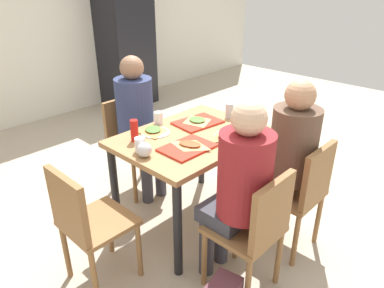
# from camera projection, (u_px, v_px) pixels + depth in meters

# --- Properties ---
(ground_plane) EXTENTS (10.00, 10.00, 0.02)m
(ground_plane) POSITION_uv_depth(u_px,v_px,m) (192.00, 220.00, 3.02)
(ground_plane) COLOR #B7A893
(back_wall) EXTENTS (10.00, 0.10, 2.80)m
(back_wall) POSITION_uv_depth(u_px,v_px,m) (4.00, 16.00, 4.41)
(back_wall) COLOR silver
(back_wall) RESTS_ON ground_plane
(main_table) EXTENTS (1.12, 0.81, 0.78)m
(main_table) POSITION_uv_depth(u_px,v_px,m) (192.00, 148.00, 2.73)
(main_table) COLOR #9E7247
(main_table) RESTS_ON ground_plane
(chair_near_left) EXTENTS (0.40, 0.40, 0.86)m
(chair_near_left) POSITION_uv_depth(u_px,v_px,m) (256.00, 227.00, 2.12)
(chair_near_left) COLOR olive
(chair_near_left) RESTS_ON ground_plane
(chair_near_right) EXTENTS (0.40, 0.40, 0.86)m
(chair_near_right) POSITION_uv_depth(u_px,v_px,m) (301.00, 190.00, 2.49)
(chair_near_right) COLOR olive
(chair_near_right) RESTS_ON ground_plane
(chair_far_side) EXTENTS (0.40, 0.40, 0.86)m
(chair_far_side) POSITION_uv_depth(u_px,v_px,m) (130.00, 138.00, 3.29)
(chair_far_side) COLOR olive
(chair_far_side) RESTS_ON ground_plane
(chair_left_end) EXTENTS (0.40, 0.40, 0.86)m
(chair_left_end) POSITION_uv_depth(u_px,v_px,m) (86.00, 220.00, 2.18)
(chair_left_end) COLOR olive
(chair_left_end) RESTS_ON ground_plane
(person_in_red) EXTENTS (0.32, 0.42, 1.27)m
(person_in_red) POSITION_uv_depth(u_px,v_px,m) (239.00, 183.00, 2.10)
(person_in_red) COLOR #383842
(person_in_red) RESTS_ON ground_plane
(person_in_brown_jacket) EXTENTS (0.32, 0.42, 1.27)m
(person_in_brown_jacket) POSITION_uv_depth(u_px,v_px,m) (288.00, 152.00, 2.47)
(person_in_brown_jacket) COLOR #383842
(person_in_brown_jacket) RESTS_ON ground_plane
(person_far_side) EXTENTS (0.32, 0.42, 1.27)m
(person_far_side) POSITION_uv_depth(u_px,v_px,m) (138.00, 116.00, 3.09)
(person_far_side) COLOR #383842
(person_far_side) RESTS_ON ground_plane
(tray_red_near) EXTENTS (0.36, 0.27, 0.02)m
(tray_red_near) POSITION_uv_depth(u_px,v_px,m) (187.00, 148.00, 2.46)
(tray_red_near) COLOR red
(tray_red_near) RESTS_ON main_table
(tray_red_far) EXTENTS (0.39, 0.30, 0.02)m
(tray_red_far) POSITION_uv_depth(u_px,v_px,m) (198.00, 122.00, 2.88)
(tray_red_far) COLOR red
(tray_red_far) RESTS_ON main_table
(paper_plate_center) EXTENTS (0.22, 0.22, 0.01)m
(paper_plate_center) POSITION_uv_depth(u_px,v_px,m) (156.00, 132.00, 2.71)
(paper_plate_center) COLOR white
(paper_plate_center) RESTS_ON main_table
(paper_plate_near_edge) EXTENTS (0.22, 0.22, 0.01)m
(paper_plate_near_edge) POSITION_uv_depth(u_px,v_px,m) (229.00, 136.00, 2.65)
(paper_plate_near_edge) COLOR white
(paper_plate_near_edge) RESTS_ON main_table
(pizza_slice_a) EXTENTS (0.21, 0.26, 0.02)m
(pizza_slice_a) POSITION_uv_depth(u_px,v_px,m) (190.00, 144.00, 2.47)
(pizza_slice_a) COLOR #DBAD60
(pizza_slice_a) RESTS_ON tray_red_near
(pizza_slice_b) EXTENTS (0.25, 0.26, 0.02)m
(pizza_slice_b) POSITION_uv_depth(u_px,v_px,m) (197.00, 120.00, 2.88)
(pizza_slice_b) COLOR #DBAD60
(pizza_slice_b) RESTS_ON tray_red_far
(pizza_slice_c) EXTENTS (0.26, 0.28, 0.02)m
(pizza_slice_c) POSITION_uv_depth(u_px,v_px,m) (153.00, 130.00, 2.72)
(pizza_slice_c) COLOR #C68C47
(pizza_slice_c) RESTS_ON paper_plate_center
(pizza_slice_d) EXTENTS (0.23, 0.14, 0.02)m
(pizza_slice_d) POSITION_uv_depth(u_px,v_px,m) (226.00, 135.00, 2.63)
(pizza_slice_d) COLOR #C68C47
(pizza_slice_d) RESTS_ON paper_plate_near_edge
(plastic_cup_a) EXTENTS (0.07, 0.07, 0.10)m
(plastic_cup_a) POSITION_uv_depth(u_px,v_px,m) (158.00, 118.00, 2.85)
(plastic_cup_a) COLOR white
(plastic_cup_a) RESTS_ON main_table
(plastic_cup_b) EXTENTS (0.07, 0.07, 0.10)m
(plastic_cup_b) POSITION_uv_depth(u_px,v_px,m) (231.00, 141.00, 2.46)
(plastic_cup_b) COLOR white
(plastic_cup_b) RESTS_ON main_table
(plastic_cup_c) EXTENTS (0.07, 0.07, 0.10)m
(plastic_cup_c) POSITION_uv_depth(u_px,v_px,m) (140.00, 145.00, 2.40)
(plastic_cup_c) COLOR white
(plastic_cup_c) RESTS_ON main_table
(soda_can) EXTENTS (0.07, 0.07, 0.12)m
(soda_can) POSITION_uv_depth(u_px,v_px,m) (229.00, 111.00, 2.98)
(soda_can) COLOR #B7BCC6
(soda_can) RESTS_ON main_table
(condiment_bottle) EXTENTS (0.06, 0.06, 0.16)m
(condiment_bottle) POSITION_uv_depth(u_px,v_px,m) (134.00, 131.00, 2.55)
(condiment_bottle) COLOR red
(condiment_bottle) RESTS_ON main_table
(foil_bundle) EXTENTS (0.10, 0.10, 0.10)m
(foil_bundle) POSITION_uv_depth(u_px,v_px,m) (144.00, 150.00, 2.33)
(foil_bundle) COLOR silver
(foil_bundle) RESTS_ON main_table
(drink_fridge) EXTENTS (0.70, 0.60, 1.90)m
(drink_fridge) POSITION_uv_depth(u_px,v_px,m) (126.00, 42.00, 5.39)
(drink_fridge) COLOR black
(drink_fridge) RESTS_ON ground_plane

